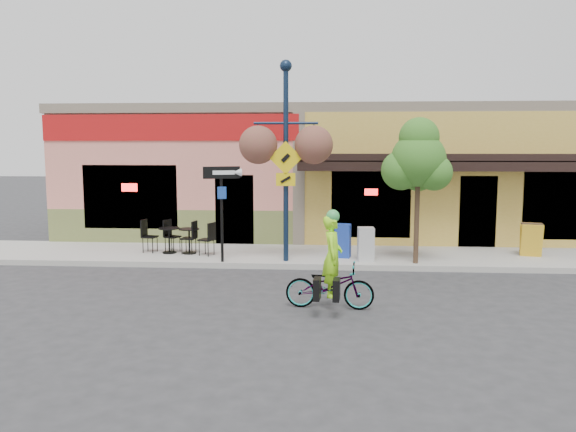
{
  "coord_description": "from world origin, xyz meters",
  "views": [
    {
      "loc": [
        -0.11,
        -13.72,
        3.16
      ],
      "look_at": [
        -1.13,
        0.5,
        1.4
      ],
      "focal_mm": 35.0,
      "sensor_mm": 36.0,
      "label": 1
    }
  ],
  "objects_px": {
    "building": "(331,171)",
    "cyclist_rider": "(332,268)",
    "bicycle": "(330,286)",
    "lamp_post": "(286,162)",
    "street_tree": "(418,190)",
    "newspaper_box_blue": "(343,241)",
    "newspaper_box_grey": "(366,244)",
    "one_way_sign": "(222,215)"
  },
  "relations": [
    {
      "from": "building",
      "to": "cyclist_rider",
      "type": "bearing_deg",
      "value": -90.06
    },
    {
      "from": "bicycle",
      "to": "lamp_post",
      "type": "distance_m",
      "value": 4.63
    },
    {
      "from": "lamp_post",
      "to": "street_tree",
      "type": "xyz_separation_m",
      "value": [
        3.4,
        -0.07,
        -0.71
      ]
    },
    {
      "from": "newspaper_box_blue",
      "to": "lamp_post",
      "type": "bearing_deg",
      "value": -148.4
    },
    {
      "from": "building",
      "to": "newspaper_box_grey",
      "type": "height_order",
      "value": "building"
    },
    {
      "from": "lamp_post",
      "to": "one_way_sign",
      "type": "relative_size",
      "value": 2.08
    },
    {
      "from": "street_tree",
      "to": "one_way_sign",
      "type": "bearing_deg",
      "value": -177.87
    },
    {
      "from": "newspaper_box_blue",
      "to": "street_tree",
      "type": "distance_m",
      "value": 2.46
    },
    {
      "from": "newspaper_box_grey",
      "to": "street_tree",
      "type": "distance_m",
      "value": 1.95
    },
    {
      "from": "one_way_sign",
      "to": "street_tree",
      "type": "height_order",
      "value": "street_tree"
    },
    {
      "from": "bicycle",
      "to": "building",
      "type": "bearing_deg",
      "value": 4.59
    },
    {
      "from": "one_way_sign",
      "to": "newspaper_box_grey",
      "type": "xyz_separation_m",
      "value": [
        3.78,
        0.42,
        -0.81
      ]
    },
    {
      "from": "street_tree",
      "to": "building",
      "type": "bearing_deg",
      "value": 108.16
    },
    {
      "from": "bicycle",
      "to": "newspaper_box_grey",
      "type": "distance_m",
      "value": 4.13
    },
    {
      "from": "cyclist_rider",
      "to": "newspaper_box_blue",
      "type": "xyz_separation_m",
      "value": [
        0.32,
        4.44,
        -0.19
      ]
    },
    {
      "from": "one_way_sign",
      "to": "newspaper_box_grey",
      "type": "relative_size",
      "value": 2.81
    },
    {
      "from": "lamp_post",
      "to": "cyclist_rider",
      "type": "bearing_deg",
      "value": -74.41
    },
    {
      "from": "cyclist_rider",
      "to": "bicycle",
      "type": "bearing_deg",
      "value": 94.93
    },
    {
      "from": "building",
      "to": "cyclist_rider",
      "type": "distance_m",
      "value": 10.54
    },
    {
      "from": "cyclist_rider",
      "to": "building",
      "type": "bearing_deg",
      "value": 4.87
    },
    {
      "from": "cyclist_rider",
      "to": "street_tree",
      "type": "xyz_separation_m",
      "value": [
        2.2,
        3.78,
        1.25
      ]
    },
    {
      "from": "cyclist_rider",
      "to": "newspaper_box_blue",
      "type": "distance_m",
      "value": 4.46
    },
    {
      "from": "bicycle",
      "to": "cyclist_rider",
      "type": "relative_size",
      "value": 1.08
    },
    {
      "from": "bicycle",
      "to": "lamp_post",
      "type": "xyz_separation_m",
      "value": [
        -1.15,
        3.85,
        2.31
      ]
    },
    {
      "from": "building",
      "to": "one_way_sign",
      "type": "bearing_deg",
      "value": -112.74
    },
    {
      "from": "building",
      "to": "street_tree",
      "type": "distance_m",
      "value": 7.01
    },
    {
      "from": "building",
      "to": "lamp_post",
      "type": "bearing_deg",
      "value": -100.4
    },
    {
      "from": "lamp_post",
      "to": "newspaper_box_blue",
      "type": "relative_size",
      "value": 5.71
    },
    {
      "from": "cyclist_rider",
      "to": "one_way_sign",
      "type": "relative_size",
      "value": 0.64
    },
    {
      "from": "newspaper_box_grey",
      "to": "lamp_post",
      "type": "bearing_deg",
      "value": -179.35
    },
    {
      "from": "newspaper_box_blue",
      "to": "newspaper_box_grey",
      "type": "relative_size",
      "value": 1.03
    },
    {
      "from": "building",
      "to": "cyclist_rider",
      "type": "relative_size",
      "value": 11.37
    },
    {
      "from": "newspaper_box_grey",
      "to": "one_way_sign",
      "type": "bearing_deg",
      "value": -177.37
    },
    {
      "from": "building",
      "to": "one_way_sign",
      "type": "xyz_separation_m",
      "value": [
        -2.87,
        -6.85,
        -0.85
      ]
    },
    {
      "from": "bicycle",
      "to": "one_way_sign",
      "type": "bearing_deg",
      "value": 42.95
    },
    {
      "from": "building",
      "to": "bicycle",
      "type": "distance_m",
      "value": 10.6
    },
    {
      "from": "one_way_sign",
      "to": "newspaper_box_blue",
      "type": "height_order",
      "value": "one_way_sign"
    },
    {
      "from": "bicycle",
      "to": "one_way_sign",
      "type": "xyz_separation_m",
      "value": [
        -2.81,
        3.59,
        0.95
      ]
    },
    {
      "from": "one_way_sign",
      "to": "street_tree",
      "type": "relative_size",
      "value": 0.66
    },
    {
      "from": "building",
      "to": "street_tree",
      "type": "height_order",
      "value": "building"
    },
    {
      "from": "lamp_post",
      "to": "street_tree",
      "type": "height_order",
      "value": "lamp_post"
    },
    {
      "from": "newspaper_box_blue",
      "to": "one_way_sign",
      "type": "bearing_deg",
      "value": -154.7
    }
  ]
}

